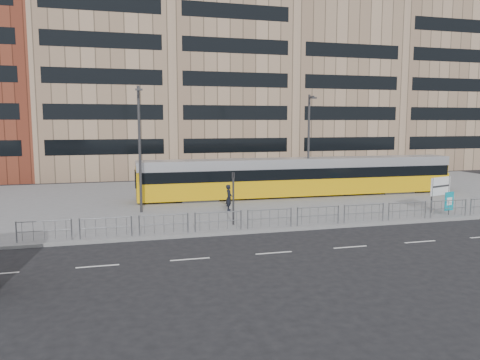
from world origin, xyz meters
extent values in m
plane|color=black|center=(0.00, 0.00, 0.00)|extent=(120.00, 120.00, 0.00)
cube|color=slate|center=(0.00, 12.00, 0.07)|extent=(64.00, 24.00, 0.15)
cube|color=gray|center=(0.00, 0.05, 0.07)|extent=(64.00, 0.25, 0.17)
cube|color=tan|center=(-10.00, 34.00, 11.00)|extent=(14.00, 16.00, 22.00)
cube|color=tan|center=(4.00, 34.00, 12.00)|extent=(14.00, 16.00, 24.00)
cube|color=tan|center=(18.00, 34.00, 10.50)|extent=(14.00, 16.00, 21.00)
cube|color=#38383D|center=(18.00, 34.00, 21.60)|extent=(14.40, 16.40, 1.20)
cube|color=tan|center=(32.00, 34.00, 11.50)|extent=(14.00, 16.00, 23.00)
cylinder|color=gray|center=(2.00, 0.50, 1.20)|extent=(32.00, 0.05, 0.05)
cylinder|color=gray|center=(2.00, 0.50, 0.70)|extent=(32.00, 0.04, 0.04)
cylinder|color=gray|center=(-14.00, 0.50, 0.70)|extent=(0.07, 0.07, 1.10)
cube|color=white|center=(1.00, -4.00, 0.01)|extent=(62.00, 0.12, 0.01)
cube|color=#D7A00B|center=(5.48, 10.95, 1.04)|extent=(26.35, 2.85, 1.50)
cube|color=black|center=(5.48, 10.95, 2.08)|extent=(25.97, 2.88, 0.85)
cube|color=#B8B8BD|center=(5.48, 10.95, 2.88)|extent=(26.34, 2.65, 0.75)
cube|color=#D7A00B|center=(18.08, 10.78, 1.65)|extent=(1.16, 2.13, 2.44)
cube|color=#D7A00B|center=(-7.11, 11.12, 1.65)|extent=(1.16, 2.13, 2.44)
cylinder|color=#2D2D30|center=(5.48, 10.95, 1.75)|extent=(2.27, 2.27, 2.82)
cube|color=#2D2D30|center=(13.94, 10.84, 0.38)|extent=(2.85, 2.40, 0.47)
cube|color=#2D2D30|center=(-2.97, 11.07, 0.38)|extent=(2.85, 2.40, 0.47)
cylinder|color=#2D2D30|center=(11.11, 1.91, 1.32)|extent=(0.10, 0.10, 2.34)
cylinder|color=#2D2D30|center=(12.85, 2.49, 1.32)|extent=(0.10, 0.10, 2.34)
cube|color=white|center=(11.98, 2.20, 1.88)|extent=(1.96, 0.72, 1.22)
cylinder|color=#2D2D30|center=(11.76, 1.01, 0.55)|extent=(0.06, 0.06, 0.81)
cube|color=#0B91A7|center=(11.76, 1.01, 1.06)|extent=(0.80, 0.26, 1.21)
cube|color=white|center=(11.76, 0.98, 1.06)|extent=(0.49, 0.14, 0.50)
imported|color=black|center=(-1.71, 6.21, 1.04)|extent=(0.62, 0.75, 1.78)
cylinder|color=#2D2D30|center=(-2.51, 1.81, 1.65)|extent=(0.12, 0.12, 3.00)
imported|color=#2D2D30|center=(-2.51, 1.81, 2.75)|extent=(0.20, 0.23, 1.00)
cylinder|color=#2D2D30|center=(-7.54, 7.14, 4.33)|extent=(0.18, 0.18, 8.35)
cylinder|color=#2D2D30|center=(-7.54, 6.74, 8.30)|extent=(0.14, 0.90, 0.14)
cube|color=#2D2D30|center=(-7.54, 6.29, 8.20)|extent=(0.45, 0.20, 0.12)
cylinder|color=#2D2D30|center=(6.01, 10.69, 4.24)|extent=(0.18, 0.18, 8.19)
cylinder|color=#2D2D30|center=(6.01, 10.29, 8.14)|extent=(0.14, 0.90, 0.14)
cube|color=#2D2D30|center=(6.01, 9.84, 8.04)|extent=(0.45, 0.20, 0.12)
camera|label=1|loc=(-9.12, -24.39, 6.14)|focal=35.00mm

